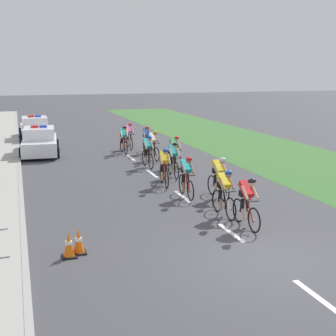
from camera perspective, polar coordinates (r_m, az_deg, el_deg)
ground_plane at (r=11.65m, az=12.22°, el=-11.04°), size 160.00×160.00×0.00m
kerb_edge at (r=23.63m, az=-17.78°, el=0.55°), size 0.16×60.00×0.13m
grass_verge at (r=27.16m, az=11.75°, el=2.16°), size 7.00×60.00×0.01m
lane_markings_centre at (r=16.86m, az=1.84°, el=-3.52°), size 0.14×17.60×0.01m
cyclist_lead at (r=13.63m, az=9.64°, el=-4.03°), size 0.42×1.72×1.56m
cyclist_second at (r=14.55m, az=6.91°, el=-2.92°), size 0.42×1.72×1.56m
cyclist_third at (r=16.58m, az=6.22°, el=-1.07°), size 0.42×1.72×1.56m
cyclist_fourth at (r=16.61m, az=2.27°, el=-0.98°), size 0.42×1.72×1.56m
cyclist_fifth at (r=18.31m, az=-0.47°, el=0.24°), size 0.45×1.72×1.56m
cyclist_sixth at (r=19.82m, az=0.66°, el=1.14°), size 0.43×1.72×1.56m
cyclist_seventh at (r=21.81m, az=-2.51°, el=2.13°), size 0.42×1.72×1.56m
cyclist_eighth at (r=21.69m, az=0.79°, el=2.08°), size 0.44×1.72×1.56m
cyclist_ninth at (r=23.65m, az=-1.83°, el=2.90°), size 0.44×1.72×1.56m
cyclist_tenth at (r=25.53m, az=-2.67°, el=3.56°), size 0.43×1.72×1.56m
cyclist_eleventh at (r=25.63m, az=-5.47°, el=3.55°), size 0.42×1.72×1.56m
cyclist_twelfth at (r=27.10m, az=-4.75°, el=4.02°), size 0.42×1.72×1.56m
police_car_nearest at (r=26.11m, az=-15.45°, el=3.09°), size 2.24×4.52×1.59m
police_car_second at (r=32.03m, az=-16.00°, el=4.62°), size 2.04×4.42×1.59m
traffic_cone_near at (r=11.91m, az=-10.91°, el=-8.85°), size 0.36×0.36×0.64m
traffic_cone_mid at (r=11.74m, az=-12.07°, el=-9.22°), size 0.36×0.36×0.64m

